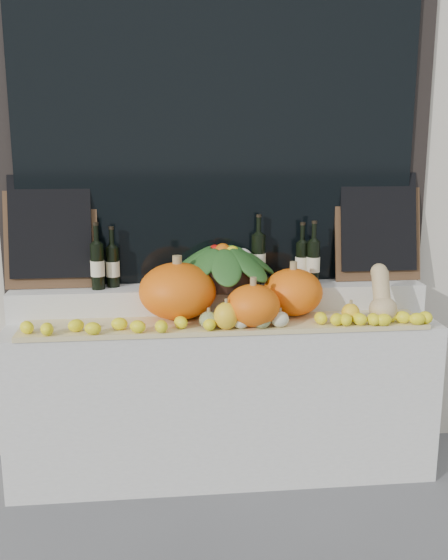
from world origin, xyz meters
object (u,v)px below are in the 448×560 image
Objects in this scene: butternut_squash at (382,297)px; produce_bowl at (223,264)px; pumpkin_left at (178,291)px; wine_bottle_tall at (258,258)px; pumpkin_right at (293,292)px.

butternut_squash is 0.87m from produce_bowl.
pumpkin_left is 1.41× the size of butternut_squash.
butternut_squash is 0.46× the size of produce_bowl.
pumpkin_left is at bearing -155.20° from wine_bottle_tall.
pumpkin_right is 0.30m from wine_bottle_tall.
produce_bowl reaches higher than pumpkin_right.
pumpkin_left is 1.08m from butternut_squash.
wine_bottle_tall is at bearing 24.80° from pumpkin_left.
pumpkin_left is at bearing 172.49° from butternut_squash.
pumpkin_right is 0.51× the size of produce_bowl.
pumpkin_right is at bearing -53.31° from wine_bottle_tall.
pumpkin_right is 0.83× the size of wine_bottle_tall.
butternut_squash is at bearing -7.51° from pumpkin_left.
produce_bowl is at bearing 156.68° from pumpkin_right.
wine_bottle_tall reaches higher than pumpkin_left.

